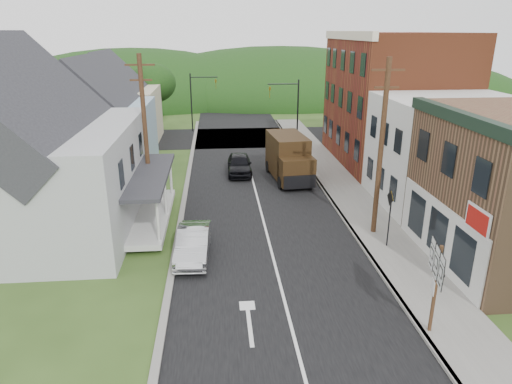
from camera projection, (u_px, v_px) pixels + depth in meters
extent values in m
plane|color=#2D4719|center=(277.00, 271.00, 20.35)|extent=(120.00, 120.00, 0.00)
cube|color=black|center=(257.00, 195.00, 29.73)|extent=(9.00, 90.00, 0.02)
cube|color=black|center=(241.00, 138.00, 45.69)|extent=(60.00, 9.00, 0.02)
cube|color=slate|center=(354.00, 202.00, 28.32)|extent=(2.80, 55.00, 0.15)
cube|color=slate|center=(333.00, 203.00, 28.21)|extent=(0.20, 55.00, 0.15)
cube|color=slate|center=(183.00, 208.00, 27.45)|extent=(0.30, 55.00, 0.12)
cube|color=silver|center=(448.00, 153.00, 27.24)|extent=(8.00, 7.00, 6.50)
cube|color=brown|center=(393.00, 100.00, 35.57)|extent=(8.00, 12.00, 10.00)
cube|color=#B0B3B6|center=(37.00, 179.00, 24.06)|extent=(10.00, 12.00, 5.50)
cube|color=#839BB3|center=(104.00, 137.00, 34.55)|extent=(7.00, 8.00, 5.00)
cube|color=#C1B996|center=(120.00, 116.00, 42.95)|extent=(7.00, 8.00, 5.00)
cylinder|color=#472D19|center=(381.00, 151.00, 22.59)|extent=(0.26, 0.26, 9.00)
cube|color=#472D19|center=(388.00, 70.00, 21.28)|extent=(1.60, 0.10, 0.10)
cube|color=#472D19|center=(387.00, 87.00, 21.55)|extent=(1.20, 0.10, 0.10)
cylinder|color=#472D19|center=(146.00, 136.00, 25.81)|extent=(0.26, 0.26, 9.00)
cube|color=#472D19|center=(140.00, 65.00, 24.50)|extent=(1.60, 0.10, 0.10)
cube|color=#472D19|center=(141.00, 80.00, 24.77)|extent=(1.20, 0.10, 0.10)
cylinder|color=black|center=(298.00, 113.00, 41.81)|extent=(0.14, 0.14, 6.00)
cylinder|color=black|center=(283.00, 84.00, 40.82)|extent=(2.80, 0.10, 0.10)
imported|color=olive|center=(270.00, 92.00, 40.96)|extent=(0.16, 0.20, 1.00)
cylinder|color=black|center=(191.00, 103.00, 47.55)|extent=(0.14, 0.14, 6.00)
cylinder|color=black|center=(204.00, 77.00, 46.80)|extent=(2.80, 0.10, 0.10)
imported|color=olive|center=(216.00, 84.00, 47.13)|extent=(0.16, 0.20, 1.00)
cylinder|color=#382616|center=(11.00, 132.00, 36.74)|extent=(0.36, 0.36, 4.76)
ellipsoid|color=black|center=(3.00, 87.00, 35.54)|extent=(5.80, 5.80, 4.93)
cylinder|color=#382616|center=(155.00, 111.00, 48.97)|extent=(0.36, 0.36, 3.92)
ellipsoid|color=black|center=(153.00, 83.00, 47.99)|extent=(4.80, 4.80, 4.08)
ellipsoid|color=black|center=(231.00, 98.00, 71.96)|extent=(90.00, 30.00, 16.00)
imported|color=#BABBBF|center=(193.00, 244.00, 21.41)|extent=(1.67, 4.30, 1.39)
imported|color=black|center=(239.00, 164.00, 33.92)|extent=(1.83, 4.38, 1.48)
cube|color=black|center=(287.00, 154.00, 32.76)|extent=(2.69, 4.55, 2.87)
cube|color=black|center=(297.00, 171.00, 30.54)|extent=(2.42, 1.80, 1.88)
cube|color=black|center=(296.00, 159.00, 30.46)|extent=(2.18, 1.39, 0.05)
cube|color=black|center=(300.00, 182.00, 29.93)|extent=(2.18, 0.36, 0.89)
cylinder|color=black|center=(281.00, 183.00, 30.72)|extent=(0.36, 0.91, 0.89)
cylinder|color=black|center=(310.00, 181.00, 31.08)|extent=(0.36, 0.91, 0.89)
cylinder|color=black|center=(269.00, 167.00, 34.38)|extent=(0.36, 0.91, 0.89)
cylinder|color=black|center=(295.00, 165.00, 34.74)|extent=(0.36, 0.91, 0.89)
cube|color=#472D19|center=(435.00, 289.00, 15.56)|extent=(0.13, 0.13, 3.31)
cube|color=black|center=(438.00, 262.00, 15.22)|extent=(0.48, 1.85, 0.08)
cube|color=silver|center=(443.00, 260.00, 14.47)|extent=(0.14, 0.51, 0.21)
cube|color=silver|center=(441.00, 272.00, 14.61)|extent=(0.15, 0.56, 0.52)
cube|color=silver|center=(439.00, 283.00, 14.75)|extent=(0.14, 0.51, 0.26)
cube|color=silver|center=(438.00, 251.00, 15.09)|extent=(0.14, 0.51, 0.21)
cube|color=silver|center=(436.00, 262.00, 15.23)|extent=(0.15, 0.56, 0.52)
cube|color=silver|center=(435.00, 273.00, 15.37)|extent=(0.14, 0.51, 0.26)
cube|color=silver|center=(434.00, 242.00, 15.70)|extent=(0.14, 0.51, 0.21)
cube|color=silver|center=(432.00, 253.00, 15.85)|extent=(0.15, 0.56, 0.52)
cube|color=silver|center=(431.00, 264.00, 15.99)|extent=(0.14, 0.51, 0.26)
cube|color=silver|center=(433.00, 287.00, 15.55)|extent=(0.12, 0.42, 0.52)
cylinder|color=black|center=(389.00, 220.00, 22.00)|extent=(0.07, 0.07, 2.73)
cube|color=black|center=(390.00, 198.00, 21.61)|extent=(0.02, 0.80, 0.80)
cube|color=#EDB00C|center=(390.00, 198.00, 21.61)|extent=(0.03, 0.72, 0.72)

